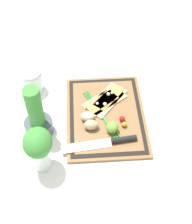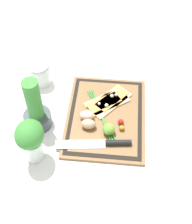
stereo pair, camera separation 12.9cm
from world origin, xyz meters
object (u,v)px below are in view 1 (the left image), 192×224
at_px(sauce_jar, 32,82).
at_px(lime, 112,127).
at_px(cherry_tomato_yellow, 124,124).
at_px(herb_pot, 37,118).
at_px(egg_pink, 88,117).
at_px(pizza_slice_near, 107,99).
at_px(pizza_slice_far, 104,101).
at_px(cherry_tomato_red, 122,119).
at_px(knife, 112,141).
at_px(herb_glass, 39,147).
at_px(egg_brown, 91,125).

bearing_deg(sauce_jar, lime, -129.22).
relative_size(cherry_tomato_yellow, herb_pot, 0.09).
bearing_deg(sauce_jar, egg_pink, -131.10).
height_order(pizza_slice_near, cherry_tomato_yellow, pizza_slice_near).
xyz_separation_m(pizza_slice_near, herb_pot, (-0.13, 0.29, 0.06)).
distance_m(pizza_slice_far, sauce_jar, 0.33).
bearing_deg(cherry_tomato_red, knife, 153.50).
bearing_deg(knife, pizza_slice_near, -0.45).
distance_m(knife, lime, 0.06).
distance_m(knife, herb_pot, 0.30).
height_order(sauce_jar, herb_glass, herb_glass).
bearing_deg(knife, pizza_slice_far, 4.06).
bearing_deg(herb_glass, cherry_tomato_red, -61.52).
relative_size(cherry_tomato_red, herb_glass, 0.13).
height_order(egg_brown, egg_pink, same).
bearing_deg(herb_glass, egg_pink, -43.80).
bearing_deg(egg_pink, pizza_slice_far, -37.82).
xyz_separation_m(pizza_slice_near, egg_brown, (-0.14, 0.08, 0.02)).
distance_m(lime, herb_pot, 0.30).
height_order(egg_brown, herb_pot, herb_pot).
bearing_deg(egg_pink, cherry_tomato_yellow, -106.14).
height_order(cherry_tomato_red, sauce_jar, sauce_jar).
height_order(herb_pot, herb_glass, herb_pot).
xyz_separation_m(lime, sauce_jar, (0.27, 0.33, 0.01)).
relative_size(pizza_slice_near, egg_pink, 3.47).
height_order(cherry_tomato_yellow, sauce_jar, sauce_jar).
height_order(egg_pink, cherry_tomato_red, egg_pink).
distance_m(pizza_slice_far, egg_brown, 0.15).
distance_m(herb_pot, sauce_jar, 0.25).
xyz_separation_m(pizza_slice_far, herb_glass, (-0.28, 0.25, 0.09)).
distance_m(egg_brown, cherry_tomato_red, 0.13).
distance_m(pizza_slice_far, cherry_tomato_red, 0.13).
bearing_deg(pizza_slice_near, knife, 179.55).
relative_size(lime, herb_pot, 0.20).
distance_m(pizza_slice_near, egg_brown, 0.16).
relative_size(pizza_slice_far, lime, 4.15).
xyz_separation_m(herb_pot, herb_glass, (-0.15, -0.02, 0.03)).
xyz_separation_m(cherry_tomato_red, cherry_tomato_yellow, (-0.03, -0.01, -0.00)).
height_order(pizza_slice_far, sauce_jar, sauce_jar).
height_order(pizza_slice_far, herb_pot, herb_pot).
bearing_deg(pizza_slice_near, herb_pot, 115.26).
bearing_deg(egg_pink, sauce_jar, 48.90).
height_order(pizza_slice_far, egg_brown, egg_brown).
distance_m(egg_pink, cherry_tomato_red, 0.14).
distance_m(knife, cherry_tomato_yellow, 0.10).
distance_m(egg_brown, cherry_tomato_yellow, 0.13).
bearing_deg(sauce_jar, herb_pot, -170.69).
relative_size(egg_brown, sauce_jar, 0.57).
height_order(egg_brown, cherry_tomato_red, egg_brown).
height_order(egg_pink, sauce_jar, sauce_jar).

